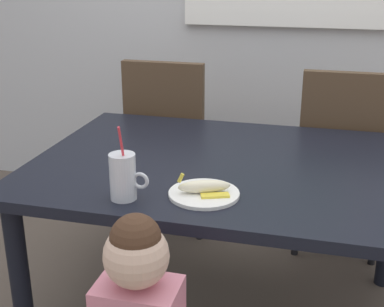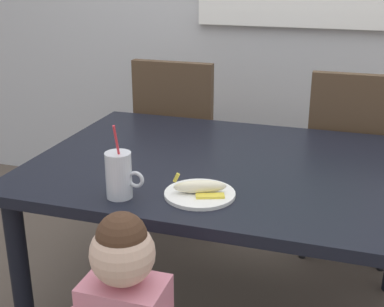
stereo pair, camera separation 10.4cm
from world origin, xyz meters
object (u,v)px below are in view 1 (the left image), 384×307
snack_plate (204,194)px  milk_cup (123,179)px  dining_chair_right (342,152)px  peeled_banana (205,187)px  dining_chair_left (170,136)px  dining_table (230,182)px

snack_plate → milk_cup: bearing=-160.4°
dining_chair_right → milk_cup: bearing=58.1°
peeled_banana → snack_plate: bearing=155.8°
peeled_banana → dining_chair_left: bearing=112.3°
snack_plate → dining_chair_left: bearing=112.2°
snack_plate → dining_table: bearing=85.3°
dining_table → dining_chair_left: (-0.46, 0.75, -0.09)m
dining_table → dining_chair_left: dining_chair_left is taller
peeled_banana → dining_table: bearing=85.9°
dining_table → milk_cup: bearing=-123.4°
dining_chair_left → snack_plate: bearing=112.2°
dining_chair_left → peeled_banana: bearing=112.3°
dining_chair_left → peeled_banana: dining_chair_left is taller
milk_cup → snack_plate: 0.26m
milk_cup → snack_plate: milk_cup is taller
dining_chair_left → dining_chair_right: size_ratio=1.00×
snack_plate → peeled_banana: (0.00, -0.00, 0.03)m
dining_chair_left → snack_plate: size_ratio=4.17×
dining_table → peeled_banana: bearing=-94.1°
dining_chair_left → milk_cup: milk_cup is taller
dining_table → dining_chair_right: size_ratio=1.54×
snack_plate → peeled_banana: size_ratio=1.31×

